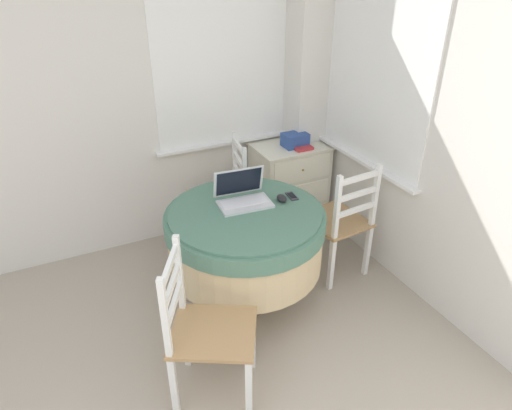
{
  "coord_description": "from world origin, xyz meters",
  "views": [
    {
      "loc": [
        0.03,
        -0.27,
        2.17
      ],
      "look_at": [
        1.2,
        2.15,
        0.66
      ],
      "focal_mm": 32.0,
      "sensor_mm": 36.0,
      "label": 1
    }
  ],
  "objects_px": {
    "corner_cabinet": "(289,184)",
    "computer_mouse": "(282,198)",
    "dining_chair_near_back_window": "(222,197)",
    "book_on_cabinet": "(298,145)",
    "storage_box": "(295,140)",
    "laptop": "(243,196)",
    "cell_phone": "(292,196)",
    "dining_chair_camera_near": "(204,331)",
    "round_dining_table": "(245,235)",
    "dining_chair_near_right_window": "(340,222)"
  },
  "relations": [
    {
      "from": "laptop",
      "to": "dining_chair_near_back_window",
      "type": "height_order",
      "value": "laptop"
    },
    {
      "from": "computer_mouse",
      "to": "dining_chair_near_back_window",
      "type": "xyz_separation_m",
      "value": [
        -0.13,
        0.74,
        -0.31
      ]
    },
    {
      "from": "round_dining_table",
      "to": "cell_phone",
      "type": "height_order",
      "value": "cell_phone"
    },
    {
      "from": "computer_mouse",
      "to": "dining_chair_near_back_window",
      "type": "height_order",
      "value": "dining_chair_near_back_window"
    },
    {
      "from": "cell_phone",
      "to": "dining_chair_near_back_window",
      "type": "height_order",
      "value": "dining_chair_near_back_window"
    },
    {
      "from": "dining_chair_near_back_window",
      "to": "storage_box",
      "type": "height_order",
      "value": "dining_chair_near_back_window"
    },
    {
      "from": "dining_chair_near_back_window",
      "to": "computer_mouse",
      "type": "bearing_deg",
      "value": -79.94
    },
    {
      "from": "round_dining_table",
      "to": "book_on_cabinet",
      "type": "xyz_separation_m",
      "value": [
        0.85,
        0.78,
        0.2
      ]
    },
    {
      "from": "round_dining_table",
      "to": "laptop",
      "type": "xyz_separation_m",
      "value": [
        0.03,
        0.11,
        0.23
      ]
    },
    {
      "from": "storage_box",
      "to": "dining_chair_near_back_window",
      "type": "bearing_deg",
      "value": -175.86
    },
    {
      "from": "laptop",
      "to": "computer_mouse",
      "type": "relative_size",
      "value": 3.89
    },
    {
      "from": "corner_cabinet",
      "to": "storage_box",
      "type": "xyz_separation_m",
      "value": [
        0.02,
        -0.03,
        0.42
      ]
    },
    {
      "from": "cell_phone",
      "to": "dining_chair_camera_near",
      "type": "relative_size",
      "value": 0.13
    },
    {
      "from": "storage_box",
      "to": "dining_chair_camera_near",
      "type": "bearing_deg",
      "value": -133.92
    },
    {
      "from": "dining_chair_near_back_window",
      "to": "book_on_cabinet",
      "type": "relative_size",
      "value": 3.63
    },
    {
      "from": "corner_cabinet",
      "to": "computer_mouse",
      "type": "bearing_deg",
      "value": -122.94
    },
    {
      "from": "laptop",
      "to": "cell_phone",
      "type": "distance_m",
      "value": 0.34
    },
    {
      "from": "laptop",
      "to": "corner_cabinet",
      "type": "height_order",
      "value": "laptop"
    },
    {
      "from": "dining_chair_near_back_window",
      "to": "dining_chair_near_right_window",
      "type": "distance_m",
      "value": 0.96
    },
    {
      "from": "laptop",
      "to": "dining_chair_camera_near",
      "type": "height_order",
      "value": "laptop"
    },
    {
      "from": "cell_phone",
      "to": "dining_chair_camera_near",
      "type": "distance_m",
      "value": 1.1
    },
    {
      "from": "computer_mouse",
      "to": "cell_phone",
      "type": "relative_size",
      "value": 0.78
    },
    {
      "from": "computer_mouse",
      "to": "corner_cabinet",
      "type": "xyz_separation_m",
      "value": [
        0.53,
        0.82,
        -0.39
      ]
    },
    {
      "from": "dining_chair_near_right_window",
      "to": "book_on_cabinet",
      "type": "bearing_deg",
      "value": 83.56
    },
    {
      "from": "dining_chair_camera_near",
      "to": "book_on_cabinet",
      "type": "distance_m",
      "value": 1.94
    },
    {
      "from": "computer_mouse",
      "to": "dining_chair_near_right_window",
      "type": "distance_m",
      "value": 0.59
    },
    {
      "from": "dining_chair_camera_near",
      "to": "dining_chair_near_back_window",
      "type": "bearing_deg",
      "value": 64.22
    },
    {
      "from": "dining_chair_near_right_window",
      "to": "storage_box",
      "type": "relative_size",
      "value": 4.5
    },
    {
      "from": "dining_chair_near_right_window",
      "to": "corner_cabinet",
      "type": "relative_size",
      "value": 1.24
    },
    {
      "from": "round_dining_table",
      "to": "storage_box",
      "type": "distance_m",
      "value": 1.17
    },
    {
      "from": "laptop",
      "to": "dining_chair_near_right_window",
      "type": "xyz_separation_m",
      "value": [
        0.73,
        -0.09,
        -0.34
      ]
    },
    {
      "from": "laptop",
      "to": "storage_box",
      "type": "height_order",
      "value": "laptop"
    },
    {
      "from": "dining_chair_near_right_window",
      "to": "storage_box",
      "type": "bearing_deg",
      "value": 85.57
    },
    {
      "from": "corner_cabinet",
      "to": "storage_box",
      "type": "bearing_deg",
      "value": -58.16
    },
    {
      "from": "laptop",
      "to": "storage_box",
      "type": "relative_size",
      "value": 1.76
    },
    {
      "from": "cell_phone",
      "to": "dining_chair_camera_near",
      "type": "height_order",
      "value": "dining_chair_camera_near"
    },
    {
      "from": "book_on_cabinet",
      "to": "corner_cabinet",
      "type": "bearing_deg",
      "value": 132.65
    },
    {
      "from": "computer_mouse",
      "to": "book_on_cabinet",
      "type": "relative_size",
      "value": 0.36
    },
    {
      "from": "round_dining_table",
      "to": "dining_chair_near_right_window",
      "type": "distance_m",
      "value": 0.77
    },
    {
      "from": "dining_chair_camera_near",
      "to": "dining_chair_near_right_window",
      "type": "bearing_deg",
      "value": 25.18
    },
    {
      "from": "round_dining_table",
      "to": "dining_chair_camera_near",
      "type": "distance_m",
      "value": 0.78
    },
    {
      "from": "round_dining_table",
      "to": "computer_mouse",
      "type": "xyz_separation_m",
      "value": [
        0.27,
        0.01,
        0.21
      ]
    },
    {
      "from": "dining_chair_near_right_window",
      "to": "dining_chair_camera_near",
      "type": "relative_size",
      "value": 1.0
    },
    {
      "from": "dining_chair_near_right_window",
      "to": "round_dining_table",
      "type": "bearing_deg",
      "value": -178.98
    },
    {
      "from": "laptop",
      "to": "computer_mouse",
      "type": "height_order",
      "value": "laptop"
    },
    {
      "from": "computer_mouse",
      "to": "laptop",
      "type": "bearing_deg",
      "value": 157.12
    },
    {
      "from": "dining_chair_near_right_window",
      "to": "storage_box",
      "type": "distance_m",
      "value": 0.86
    },
    {
      "from": "laptop",
      "to": "cell_phone",
      "type": "xyz_separation_m",
      "value": [
        0.33,
        -0.07,
        -0.04
      ]
    },
    {
      "from": "corner_cabinet",
      "to": "book_on_cabinet",
      "type": "distance_m",
      "value": 0.39
    },
    {
      "from": "round_dining_table",
      "to": "dining_chair_near_back_window",
      "type": "relative_size",
      "value": 1.13
    }
  ]
}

